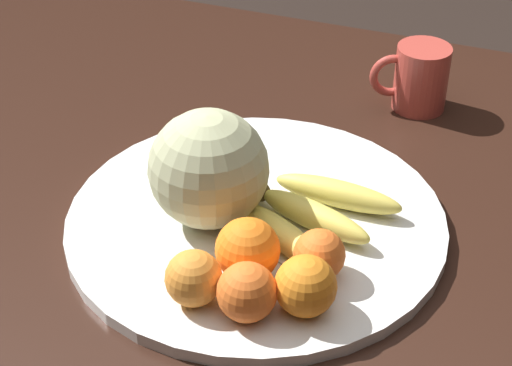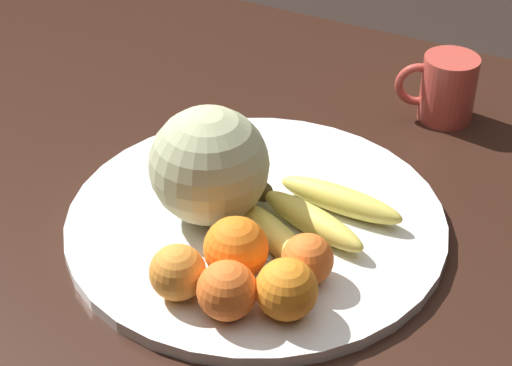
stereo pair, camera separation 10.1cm
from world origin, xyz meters
TOP-DOWN VIEW (x-y plane):
  - kitchen_table at (0.00, 0.00)m, footprint 1.36×1.06m
  - fruit_bowl at (-0.06, 0.06)m, footprint 0.46×0.46m
  - melon at (-0.01, 0.08)m, footprint 0.14×0.14m
  - banana_bunch at (-0.13, 0.05)m, footprint 0.19×0.18m
  - orange_front_left at (-0.09, 0.16)m, footprint 0.07×0.07m
  - orange_front_right at (-0.17, 0.19)m, footprint 0.07×0.07m
  - orange_mid_center at (-0.06, 0.22)m, footprint 0.06×0.06m
  - orange_back_left at (-0.17, 0.13)m, footprint 0.06×0.06m
  - orange_back_right at (-0.12, 0.22)m, footprint 0.06×0.06m
  - produce_tag at (-0.10, 0.10)m, footprint 0.10×0.07m
  - ceramic_mug at (-0.18, -0.30)m, footprint 0.11×0.08m

SIDE VIEW (x-z plane):
  - kitchen_table at x=0.00m, z-range 0.29..1.05m
  - fruit_bowl at x=-0.06m, z-range 0.76..0.78m
  - produce_tag at x=-0.10m, z-range 0.78..0.78m
  - banana_bunch at x=-0.13m, z-range 0.78..0.81m
  - orange_back_left at x=-0.17m, z-range 0.78..0.84m
  - orange_mid_center at x=-0.06m, z-range 0.78..0.84m
  - orange_back_right at x=-0.12m, z-range 0.78..0.84m
  - orange_front_right at x=-0.17m, z-range 0.78..0.85m
  - ceramic_mug at x=-0.18m, z-range 0.76..0.86m
  - orange_front_left at x=-0.09m, z-range 0.78..0.85m
  - melon at x=-0.01m, z-range 0.78..0.92m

